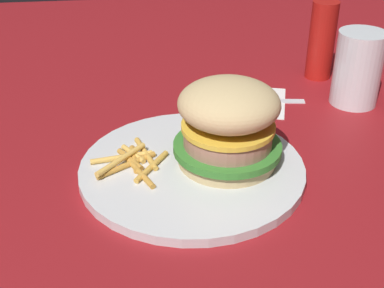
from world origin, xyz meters
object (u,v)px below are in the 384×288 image
at_px(fries_pile, 133,161).
at_px(fork, 249,99).
at_px(sandwich, 228,123).
at_px(ketchup_bottle, 322,40).
at_px(drink_glass, 357,72).
at_px(napkin, 250,101).
at_px(plate, 192,169).

xyz_separation_m(fries_pile, fork, (0.18, -0.19, -0.01)).
height_order(sandwich, ketchup_bottle, ketchup_bottle).
xyz_separation_m(sandwich, fork, (0.19, -0.07, -0.06)).
xyz_separation_m(fork, drink_glass, (-0.02, -0.16, 0.05)).
height_order(fork, ketchup_bottle, ketchup_bottle).
bearing_deg(sandwich, napkin, -20.78).
distance_m(sandwich, napkin, 0.21).
distance_m(plate, ketchup_bottle, 0.38).
relative_size(fries_pile, ketchup_bottle, 0.86).
xyz_separation_m(fork, ketchup_bottle, (0.08, -0.14, 0.06)).
xyz_separation_m(napkin, drink_glass, (-0.02, -0.16, 0.05)).
bearing_deg(drink_glass, napkin, 81.85).
bearing_deg(drink_glass, ketchup_bottle, 11.80).
bearing_deg(ketchup_bottle, drink_glass, -168.20).
bearing_deg(plate, drink_glass, -58.51).
relative_size(plate, drink_glass, 2.44).
relative_size(plate, sandwich, 2.08).
xyz_separation_m(drink_glass, ketchup_bottle, (0.11, 0.02, 0.01)).
bearing_deg(fries_pile, plate, -98.53).
xyz_separation_m(fries_pile, ketchup_bottle, (0.26, -0.33, 0.05)).
relative_size(plate, ketchup_bottle, 2.13).
height_order(napkin, drink_glass, drink_glass).
height_order(fries_pile, ketchup_bottle, ketchup_bottle).
bearing_deg(plate, sandwich, -84.63).
xyz_separation_m(sandwich, napkin, (0.19, -0.07, -0.06)).
relative_size(fries_pile, fork, 0.65).
distance_m(fork, ketchup_bottle, 0.17).
bearing_deg(napkin, fork, 81.68).
distance_m(sandwich, ketchup_bottle, 0.34).
bearing_deg(sandwich, drink_glass, -54.53).
bearing_deg(fork, sandwich, 159.66).
xyz_separation_m(sandwich, ketchup_bottle, (0.27, -0.21, 0.00)).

